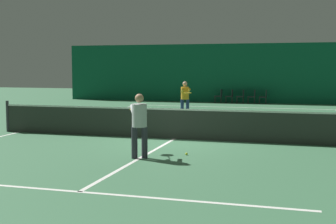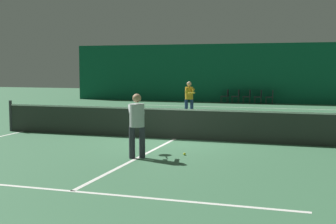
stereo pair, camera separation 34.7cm
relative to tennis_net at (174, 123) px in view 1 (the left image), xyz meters
The scene contains 16 objects.
ground_plane 0.51m from the tennis_net, ahead, with size 60.00×60.00×0.00m, color #3D704C.
backdrop_curtain 15.42m from the tennis_net, 90.00° to the left, with size 23.00×0.12×3.66m.
court_line_baseline_far 11.91m from the tennis_net, 90.00° to the left, with size 11.00×0.10×0.00m.
court_line_service_far 6.42m from the tennis_net, 90.00° to the left, with size 8.25×0.10×0.00m.
court_line_service_near 6.42m from the tennis_net, 90.00° to the right, with size 8.25×0.10×0.00m.
court_line_sideline_left 5.52m from the tennis_net, behind, with size 0.10×23.80×0.00m.
court_line_centre 0.51m from the tennis_net, ahead, with size 0.10×12.80×0.00m.
tennis_net is the anchor object (origin of this frame).
player_near 3.17m from the tennis_net, 90.36° to the right, with size 0.86×1.34×1.58m.
player_far 6.70m from the tennis_net, 101.18° to the left, with size 0.79×1.34×1.57m.
courtside_chair_0 14.86m from the tennis_net, 94.50° to the left, with size 0.44×0.44×0.84m.
courtside_chair_1 14.82m from the tennis_net, 91.88° to the left, with size 0.44×0.44×0.84m.
courtside_chair_2 14.81m from the tennis_net, 89.26° to the left, with size 0.44×0.44×0.84m.
courtside_chair_3 14.84m from the tennis_net, 86.63° to the left, with size 0.44×0.44×0.84m.
courtside_chair_4 14.89m from the tennis_net, 84.02° to the left, with size 0.44×0.44×0.84m.
tennis_ball 2.72m from the tennis_net, 67.90° to the right, with size 0.07×0.07×0.07m.
Camera 1 is at (3.80, -13.82, 2.23)m, focal length 50.00 mm.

